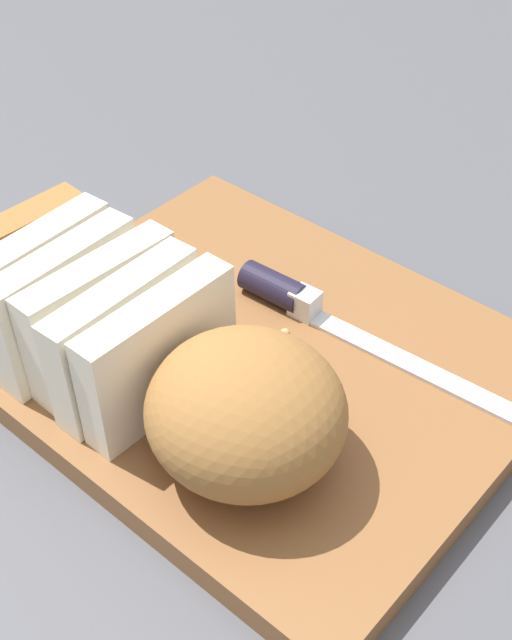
# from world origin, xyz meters

# --- Properties ---
(ground_plane) EXTENTS (3.00, 3.00, 0.00)m
(ground_plane) POSITION_xyz_m (0.00, 0.00, 0.00)
(ground_plane) COLOR #4C4C51
(cutting_board) EXTENTS (0.37, 0.31, 0.02)m
(cutting_board) POSITION_xyz_m (0.00, 0.00, 0.01)
(cutting_board) COLOR brown
(cutting_board) RESTS_ON ground_plane
(bread_loaf) EXTENTS (0.29, 0.13, 0.09)m
(bread_loaf) POSITION_xyz_m (0.02, 0.08, 0.06)
(bread_loaf) COLOR #996633
(bread_loaf) RESTS_ON cutting_board
(bread_knife) EXTENTS (0.27, 0.04, 0.02)m
(bread_knife) POSITION_xyz_m (-0.00, -0.06, 0.03)
(bread_knife) COLOR silver
(bread_knife) RESTS_ON cutting_board
(crumb_near_knife) EXTENTS (0.01, 0.01, 0.01)m
(crumb_near_knife) POSITION_xyz_m (0.04, 0.04, 0.02)
(crumb_near_knife) COLOR tan
(crumb_near_knife) RESTS_ON cutting_board
(crumb_near_loaf) EXTENTS (0.01, 0.01, 0.01)m
(crumb_near_loaf) POSITION_xyz_m (-0.02, -0.02, 0.02)
(crumb_near_loaf) COLOR tan
(crumb_near_loaf) RESTS_ON cutting_board
(crumb_stray_left) EXTENTS (0.01, 0.01, 0.01)m
(crumb_stray_left) POSITION_xyz_m (-0.01, -0.03, 0.02)
(crumb_stray_left) COLOR tan
(crumb_stray_left) RESTS_ON cutting_board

